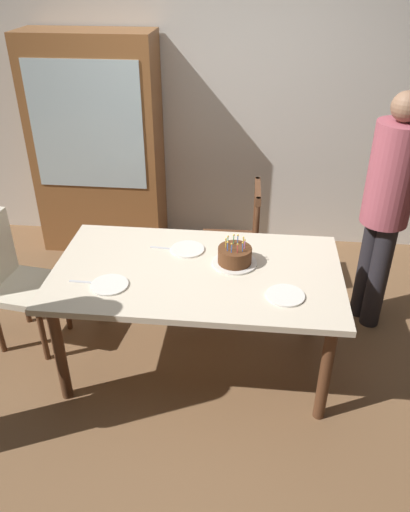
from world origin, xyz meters
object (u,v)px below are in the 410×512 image
Objects in this scene: dining_table at (197,280)px; plate_far_side at (188,249)px; chair_spindle_back at (233,245)px; plate_near_celebrant at (110,285)px; chair_upholstered at (13,276)px; china_cabinet at (98,147)px; plate_near_guest at (285,295)px; person_guest at (387,202)px; birthday_cake at (235,256)px.

plate_far_side is at bearing 111.34° from dining_table.
chair_spindle_back is at bearing 77.47° from dining_table.
plate_near_celebrant reaches higher than dining_table.
chair_spindle_back reaches higher than plate_far_side.
plate_near_celebrant is at bearing -122.53° from chair_spindle_back.
dining_table is at bearing -102.53° from chair_spindle_back.
plate_near_celebrant is 0.89m from chair_upholstered.
china_cabinet is at bearing 81.49° from chair_upholstered.
plate_far_side is (-0.09, 0.23, 0.09)m from dining_table.
china_cabinet reaches higher than plate_far_side.
chair_upholstered is at bearing 169.27° from plate_near_guest.
china_cabinet is at bearing 126.09° from plate_far_side.
dining_table is at bearing -153.44° from person_guest.
dining_table is at bearing -157.84° from birthday_cake.
birthday_cake reaches higher than plate_near_celebrant.
plate_near_celebrant is (-0.71, -0.32, -0.05)m from birthday_cake.
chair_spindle_back and chair_upholstered have the same top height.
chair_spindle_back is at bearing 108.33° from plate_near_guest.
plate_near_guest is at bearing -129.41° from person_guest.
chair_upholstered is at bearing 174.83° from dining_table.
chair_upholstered is at bearing 179.11° from birthday_cake.
chair_upholstered is 2.58m from person_guest.
dining_table is at bearing -68.66° from plate_far_side.
china_cabinet is (0.22, 1.44, 0.42)m from chair_upholstered.
birthday_cake is at bearing -0.89° from chair_upholstered.
chair_upholstered is at bearing 156.51° from plate_near_celebrant.
plate_far_side is at bearing 48.69° from plate_near_celebrant.
birthday_cake reaches higher than dining_table.
plate_near_celebrant is at bearing -23.49° from chair_upholstered.
dining_table is 1.40m from person_guest.
person_guest is (0.99, 0.52, 0.18)m from birthday_cake.
china_cabinet is (-0.57, 1.78, 0.20)m from plate_near_celebrant.
chair_upholstered is 0.50× the size of china_cabinet.
plate_near_celebrant is (-0.49, -0.23, 0.09)m from dining_table.
dining_table is 0.87m from chair_spindle_back.
chair_upholstered is at bearing -168.79° from person_guest.
china_cabinet reaches higher than chair_upholstered.
plate_near_guest is 0.23× the size of chair_spindle_back.
plate_far_side is at bearing 156.83° from birthday_cake.
plate_near_celebrant is 0.23× the size of chair_upholstered.
plate_near_guest is at bearing 0.00° from plate_near_celebrant.
chair_upholstered is at bearing -98.51° from china_cabinet.
chair_upholstered is (-1.50, 0.02, -0.27)m from birthday_cake.
chair_upholstered is (-1.81, 0.34, -0.22)m from plate_near_guest.
plate_near_celebrant is 0.13× the size of person_guest.
china_cabinet reaches higher than person_guest.
china_cabinet reaches higher than plate_near_guest.
dining_table is at bearing -5.17° from chair_upholstered.
birthday_cake is at bearing 133.76° from plate_near_guest.
plate_near_celebrant is at bearing -72.25° from china_cabinet.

